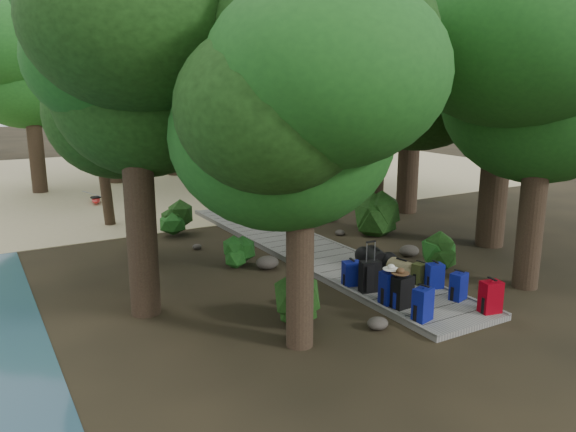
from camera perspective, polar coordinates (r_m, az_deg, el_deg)
ground at (r=14.85m, az=3.97°, el=-4.61°), size 120.00×120.00×0.00m
sand_beach at (r=29.17m, az=-13.93°, el=3.83°), size 40.00×22.00×0.02m
boardwalk at (r=15.64m, az=1.92°, el=-3.45°), size 2.00×12.00×0.12m
backpack_left_a at (r=11.12m, az=13.54°, el=-8.55°), size 0.43×0.35×0.71m
backpack_left_b at (r=11.65m, az=11.54°, el=-7.39°), size 0.41×0.30×0.73m
backpack_left_c at (r=11.81m, az=10.37°, el=-6.97°), size 0.41×0.30×0.76m
backpack_left_d at (r=12.75m, az=6.50°, el=-5.68°), size 0.46×0.38×0.61m
backpack_right_a at (r=11.88m, az=19.91°, el=-7.57°), size 0.45×0.36×0.71m
backpack_right_b at (r=12.36m, az=16.94°, el=-6.70°), size 0.41×0.33×0.64m
backpack_right_c at (r=12.92m, az=14.69°, el=-5.77°), size 0.41×0.34×0.61m
backpack_right_d at (r=13.13m, az=13.29°, el=-5.58°), size 0.38×0.31×0.53m
duffel_right_khaki at (r=13.51m, az=11.43°, el=-5.24°), size 0.49×0.66×0.40m
duffel_right_black at (r=14.10m, az=8.92°, el=-4.22°), size 0.67×0.85×0.46m
suitcase_on_boardwalk at (r=12.40m, az=8.32°, el=-6.09°), size 0.48×0.33×0.69m
lone_suitcase_on_sand at (r=21.74m, az=-6.63°, el=1.96°), size 0.47×0.35×0.65m
hat_brown at (r=11.47m, az=11.34°, el=-5.47°), size 0.37×0.37×0.11m
hat_white at (r=11.60m, az=10.43°, el=-5.07°), size 0.34×0.34×0.11m
kayak at (r=23.39m, az=-18.94°, el=1.68°), size 1.16×3.02×0.30m
sun_lounger at (r=24.10m, az=-2.16°, el=3.14°), size 0.87×2.09×0.66m
tree_right_a at (r=13.37m, az=24.43°, el=10.00°), size 4.86×4.86×8.11m
tree_right_b at (r=16.77m, az=21.26°, el=16.07°), size 6.30×6.30×11.26m
tree_right_c at (r=17.80m, az=9.03°, el=13.62°), size 5.46×5.46×9.44m
tree_right_d at (r=20.57m, az=12.62°, el=15.21°), size 5.87×5.87×10.75m
tree_right_e at (r=22.60m, az=1.88°, el=12.79°), size 4.88×4.88×8.79m
tree_right_f at (r=25.70m, az=5.32°, el=14.34°), size 5.70×5.70×10.18m
tree_left_a at (r=9.28m, az=1.28°, el=6.56°), size 4.14×4.14×6.91m
tree_left_b at (r=11.06m, az=-15.42°, el=11.29°), size 4.72×4.72×8.50m
tree_left_c at (r=14.83m, az=-15.79°, el=9.51°), size 4.26×4.26×7.41m
tree_back_a at (r=27.67m, az=-17.63°, el=13.56°), size 5.80×5.80×10.05m
tree_back_b at (r=29.42m, az=-11.81°, el=14.80°), size 6.19×6.19×11.05m
tree_back_c at (r=29.75m, az=-5.08°, el=13.25°), size 5.13×5.13×9.23m
tree_back_d at (r=26.18m, az=-24.76°, el=11.93°), size 5.41×5.41×9.02m
palm_right_a at (r=20.29m, az=2.32°, el=11.99°), size 4.84×4.84×8.24m
palm_right_b at (r=25.71m, az=-0.47°, el=13.39°), size 4.81×4.81×9.29m
palm_right_c at (r=25.61m, az=-7.08°, el=10.47°), size 4.25×4.25×6.76m
palm_left_a at (r=18.94m, az=-19.15°, el=10.21°), size 4.77×4.77×7.58m
rock_left_a at (r=10.96m, az=9.10°, el=-10.71°), size 0.42×0.37×0.23m
rock_left_b at (r=12.00m, az=0.04°, el=-8.47°), size 0.35×0.32×0.19m
rock_left_c at (r=14.20m, az=-2.11°, el=-4.74°), size 0.59×0.53×0.32m
rock_left_d at (r=16.09m, az=-9.23°, el=-3.09°), size 0.26×0.24×0.15m
rock_right_a at (r=13.59m, az=20.32°, el=-6.72°), size 0.34×0.31×0.19m
rock_right_b at (r=15.56m, az=12.22°, el=-3.47°), size 0.55×0.50×0.30m
rock_right_c at (r=17.41m, az=5.30°, el=-1.68°), size 0.31×0.28×0.17m
rock_right_d at (r=19.19m, az=4.27°, el=-0.05°), size 0.57×0.52×0.32m
shrub_left_a at (r=10.97m, az=0.99°, el=-8.51°), size 1.04×1.04×0.94m
shrub_left_b at (r=14.44m, az=-4.99°, el=-3.67°), size 0.80×0.80×0.72m
shrub_left_c at (r=17.66m, az=-11.13°, el=-0.32°), size 1.09×1.09×0.98m
shrub_right_a at (r=14.29m, az=14.87°, el=-3.72°), size 1.08×1.08×0.97m
shrub_right_b at (r=17.64m, az=8.91°, el=0.30°), size 1.45×1.45×1.30m
shrub_right_c at (r=19.92m, az=-0.38°, el=1.25°), size 0.93×0.93×0.84m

